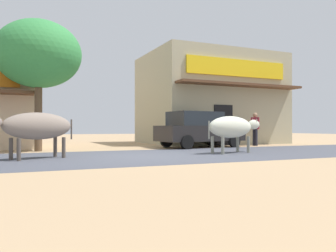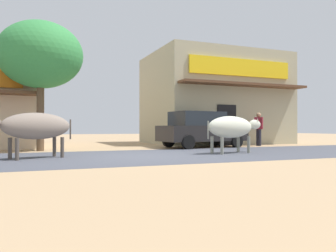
# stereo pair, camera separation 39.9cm
# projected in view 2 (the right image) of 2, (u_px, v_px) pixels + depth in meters

# --- Properties ---
(ground) EXTENTS (80.00, 80.00, 0.00)m
(ground) POSITION_uv_depth(u_px,v_px,m) (143.00, 156.00, 11.04)
(ground) COLOR tan
(asphalt_road) EXTENTS (72.00, 5.72, 0.00)m
(asphalt_road) POSITION_uv_depth(u_px,v_px,m) (143.00, 156.00, 11.04)
(asphalt_road) COLOR #484B55
(asphalt_road) RESTS_ON ground
(storefront_right_club) EXTENTS (7.58, 6.67, 5.22)m
(storefront_right_club) POSITION_uv_depth(u_px,v_px,m) (214.00, 100.00, 20.68)
(storefront_right_club) COLOR tan
(storefront_right_club) RESTS_ON ground
(roadside_tree) EXTENTS (3.25, 3.25, 5.06)m
(roadside_tree) POSITION_uv_depth(u_px,v_px,m) (41.00, 55.00, 13.38)
(roadside_tree) COLOR brown
(roadside_tree) RESTS_ON ground
(parked_hatchback_car) EXTENTS (4.28, 2.27, 1.64)m
(parked_hatchback_car) POSITION_uv_depth(u_px,v_px,m) (201.00, 129.00, 15.78)
(parked_hatchback_car) COLOR black
(parked_hatchback_car) RESTS_ON ground
(cow_near_brown) EXTENTS (2.59, 1.51, 1.35)m
(cow_near_brown) POSITION_uv_depth(u_px,v_px,m) (35.00, 126.00, 10.04)
(cow_near_brown) COLOR gray
(cow_near_brown) RESTS_ON ground
(cow_far_dark) EXTENTS (2.55, 1.12, 1.32)m
(cow_far_dark) POSITION_uv_depth(u_px,v_px,m) (232.00, 127.00, 12.18)
(cow_far_dark) COLOR beige
(cow_far_dark) RESTS_ON ground
(pedestrian_by_shop) EXTENTS (0.47, 0.61, 1.67)m
(pedestrian_by_shop) POSITION_uv_depth(u_px,v_px,m) (259.00, 126.00, 17.22)
(pedestrian_by_shop) COLOR #262633
(pedestrian_by_shop) RESTS_ON ground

